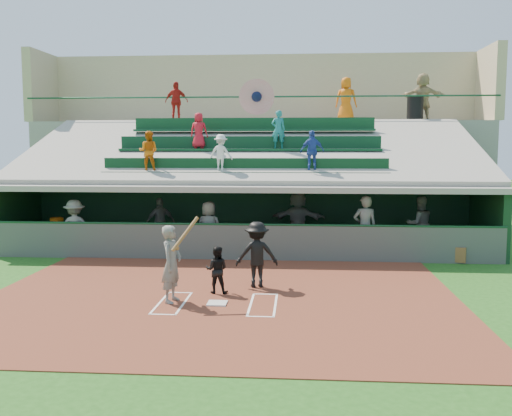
# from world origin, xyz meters

# --- Properties ---
(ground) EXTENTS (100.00, 100.00, 0.00)m
(ground) POSITION_xyz_m (0.00, 0.00, 0.00)
(ground) COLOR #1E5317
(ground) RESTS_ON ground
(dirt_slab) EXTENTS (11.00, 9.00, 0.02)m
(dirt_slab) POSITION_xyz_m (0.00, 0.50, 0.01)
(dirt_slab) COLOR #612B1B
(dirt_slab) RESTS_ON ground
(home_plate) EXTENTS (0.43, 0.43, 0.03)m
(home_plate) POSITION_xyz_m (0.00, 0.00, 0.04)
(home_plate) COLOR silver
(home_plate) RESTS_ON dirt_slab
(batters_box_chalk) EXTENTS (2.65, 1.85, 0.01)m
(batters_box_chalk) POSITION_xyz_m (0.00, 0.00, 0.02)
(batters_box_chalk) COLOR white
(batters_box_chalk) RESTS_ON dirt_slab
(dugout_floor) EXTENTS (16.00, 3.50, 0.04)m
(dugout_floor) POSITION_xyz_m (0.00, 6.75, 0.02)
(dugout_floor) COLOR gray
(dugout_floor) RESTS_ON ground
(concourse_slab) EXTENTS (20.00, 3.00, 4.60)m
(concourse_slab) POSITION_xyz_m (0.00, 13.50, 2.30)
(concourse_slab) COLOR gray
(concourse_slab) RESTS_ON ground
(grandstand) EXTENTS (20.40, 10.40, 7.80)m
(grandstand) POSITION_xyz_m (-0.01, 10.51, 2.26)
(grandstand) COLOR #4E534E
(grandstand) RESTS_ON ground
(batter_at_plate) EXTENTS (0.89, 0.77, 1.95)m
(batter_at_plate) POSITION_xyz_m (-1.04, 0.09, 0.90)
(batter_at_plate) COLOR #5D605A
(batter_at_plate) RESTS_ON dirt_slab
(catcher) EXTENTS (0.56, 0.44, 1.13)m
(catcher) POSITION_xyz_m (-0.15, 0.95, 0.58)
(catcher) COLOR black
(catcher) RESTS_ON dirt_slab
(home_umpire) EXTENTS (1.14, 0.76, 1.64)m
(home_umpire) POSITION_xyz_m (0.77, 1.64, 0.84)
(home_umpire) COLOR black
(home_umpire) RESTS_ON dirt_slab
(dugout_bench) EXTENTS (14.21, 6.29, 0.46)m
(dugout_bench) POSITION_xyz_m (-0.15, 8.00, 0.27)
(dugout_bench) COLOR brown
(dugout_bench) RESTS_ON dugout_floor
(white_table) EXTENTS (0.87, 0.78, 0.63)m
(white_table) POSITION_xyz_m (-6.32, 6.31, 0.35)
(white_table) COLOR white
(white_table) RESTS_ON dugout_floor
(water_cooler) EXTENTS (0.44, 0.44, 0.44)m
(water_cooler) POSITION_xyz_m (-6.39, 6.30, 0.89)
(water_cooler) COLOR #C3560B
(water_cooler) RESTS_ON white_table
(dugout_player_a) EXTENTS (1.32, 1.06, 1.78)m
(dugout_player_a) POSITION_xyz_m (-5.36, 5.28, 0.93)
(dugout_player_a) COLOR #61635E
(dugout_player_a) RESTS_ON dugout_floor
(dugout_player_b) EXTENTS (1.07, 0.82, 1.70)m
(dugout_player_b) POSITION_xyz_m (-3.00, 7.04, 0.89)
(dugout_player_b) COLOR #555752
(dugout_player_b) RESTS_ON dugout_floor
(dugout_player_c) EXTENTS (0.95, 0.72, 1.73)m
(dugout_player_c) POSITION_xyz_m (-1.07, 5.61, 0.90)
(dugout_player_c) COLOR #595B56
(dugout_player_c) RESTS_ON dugout_floor
(dugout_player_d) EXTENTS (1.90, 0.83, 1.99)m
(dugout_player_d) POSITION_xyz_m (1.77, 7.08, 1.03)
(dugout_player_d) COLOR #5A5C57
(dugout_player_d) RESTS_ON dugout_floor
(dugout_player_e) EXTENTS (0.73, 0.49, 1.97)m
(dugout_player_e) POSITION_xyz_m (3.85, 5.32, 1.03)
(dugout_player_e) COLOR #555853
(dugout_player_e) RESTS_ON dugout_floor
(dugout_player_f) EXTENTS (0.98, 0.82, 1.84)m
(dugout_player_f) POSITION_xyz_m (5.80, 6.72, 0.96)
(dugout_player_f) COLOR #5E605B
(dugout_player_f) RESTS_ON dugout_floor
(trash_bin) EXTENTS (0.67, 0.67, 1.01)m
(trash_bin) POSITION_xyz_m (6.64, 12.32, 5.10)
(trash_bin) COLOR black
(trash_bin) RESTS_ON concourse_slab
(concourse_staff_a) EXTENTS (0.99, 0.44, 1.66)m
(concourse_staff_a) POSITION_xyz_m (-3.44, 12.02, 5.43)
(concourse_staff_a) COLOR #AE1A13
(concourse_staff_a) RESTS_ON concourse_slab
(concourse_staff_b) EXTENTS (1.03, 0.76, 1.92)m
(concourse_staff_b) POSITION_xyz_m (3.83, 13.12, 5.56)
(concourse_staff_b) COLOR #D5620C
(concourse_staff_b) RESTS_ON concourse_slab
(concourse_staff_c) EXTENTS (1.94, 0.84, 2.03)m
(concourse_staff_c) POSITION_xyz_m (7.04, 12.82, 5.61)
(concourse_staff_c) COLOR tan
(concourse_staff_c) RESTS_ON concourse_slab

